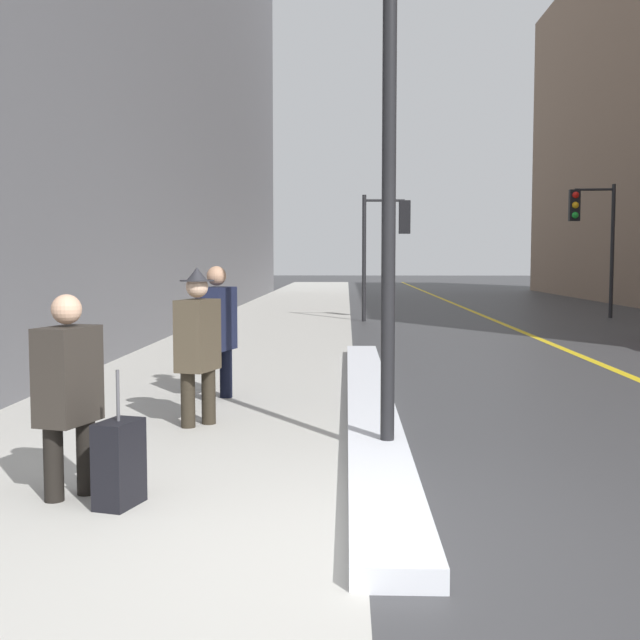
{
  "coord_description": "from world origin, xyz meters",
  "views": [
    {
      "loc": [
        -0.12,
        -4.5,
        1.69
      ],
      "look_at": [
        -0.4,
        4.0,
        1.05
      ],
      "focal_mm": 45.0,
      "sensor_mm": 36.0,
      "label": 1
    }
  ],
  "objects_px": {
    "pedestrian_in_glasses": "(198,340)",
    "rolling_suitcase": "(119,464)",
    "lamp_post": "(389,126)",
    "pedestrian_nearside": "(68,386)",
    "traffic_light_near": "(390,230)",
    "traffic_light_far": "(589,222)",
    "pedestrian_trailing": "(217,326)"
  },
  "relations": [
    {
      "from": "traffic_light_far",
      "to": "pedestrian_in_glasses",
      "type": "height_order",
      "value": "traffic_light_far"
    },
    {
      "from": "traffic_light_near",
      "to": "traffic_light_far",
      "type": "xyz_separation_m",
      "value": [
        5.82,
        1.47,
        0.3
      ]
    },
    {
      "from": "pedestrian_nearside",
      "to": "rolling_suitcase",
      "type": "height_order",
      "value": "pedestrian_nearside"
    },
    {
      "from": "pedestrian_trailing",
      "to": "pedestrian_in_glasses",
      "type": "bearing_deg",
      "value": 17.92
    },
    {
      "from": "pedestrian_nearside",
      "to": "pedestrian_in_glasses",
      "type": "xyz_separation_m",
      "value": [
        0.45,
        2.48,
        0.08
      ]
    },
    {
      "from": "traffic_light_near",
      "to": "pedestrian_trailing",
      "type": "height_order",
      "value": "traffic_light_near"
    },
    {
      "from": "lamp_post",
      "to": "pedestrian_in_glasses",
      "type": "distance_m",
      "value": 2.9
    },
    {
      "from": "pedestrian_in_glasses",
      "to": "rolling_suitcase",
      "type": "relative_size",
      "value": 1.7
    },
    {
      "from": "pedestrian_nearside",
      "to": "traffic_light_near",
      "type": "bearing_deg",
      "value": -174.97
    },
    {
      "from": "traffic_light_near",
      "to": "pedestrian_trailing",
      "type": "relative_size",
      "value": 2.13
    },
    {
      "from": "pedestrian_nearside",
      "to": "pedestrian_in_glasses",
      "type": "distance_m",
      "value": 2.52
    },
    {
      "from": "traffic_light_near",
      "to": "pedestrian_nearside",
      "type": "relative_size",
      "value": 2.37
    },
    {
      "from": "rolling_suitcase",
      "to": "traffic_light_far",
      "type": "bearing_deg",
      "value": 170.56
    },
    {
      "from": "pedestrian_in_glasses",
      "to": "rolling_suitcase",
      "type": "bearing_deg",
      "value": 14.68
    },
    {
      "from": "pedestrian_trailing",
      "to": "traffic_light_far",
      "type": "bearing_deg",
      "value": 164.22
    },
    {
      "from": "lamp_post",
      "to": "rolling_suitcase",
      "type": "distance_m",
      "value": 3.49
    },
    {
      "from": "traffic_light_near",
      "to": "traffic_light_far",
      "type": "distance_m",
      "value": 6.01
    },
    {
      "from": "pedestrian_in_glasses",
      "to": "traffic_light_far",
      "type": "bearing_deg",
      "value": 167.03
    },
    {
      "from": "traffic_light_far",
      "to": "pedestrian_in_glasses",
      "type": "distance_m",
      "value": 17.77
    },
    {
      "from": "lamp_post",
      "to": "pedestrian_nearside",
      "type": "xyz_separation_m",
      "value": [
        -2.3,
        -1.34,
        -2.0
      ]
    },
    {
      "from": "rolling_suitcase",
      "to": "pedestrian_trailing",
      "type": "bearing_deg",
      "value": -164.12
    },
    {
      "from": "traffic_light_far",
      "to": "pedestrian_in_glasses",
      "type": "bearing_deg",
      "value": 63.54
    },
    {
      "from": "pedestrian_nearside",
      "to": "pedestrian_in_glasses",
      "type": "bearing_deg",
      "value": -174.58
    },
    {
      "from": "traffic_light_near",
      "to": "rolling_suitcase",
      "type": "distance_m",
      "value": 17.04
    },
    {
      "from": "lamp_post",
      "to": "traffic_light_far",
      "type": "xyz_separation_m",
      "value": [
        6.64,
        16.63,
        -0.03
      ]
    },
    {
      "from": "lamp_post",
      "to": "pedestrian_nearside",
      "type": "relative_size",
      "value": 3.21
    },
    {
      "from": "lamp_post",
      "to": "traffic_light_far",
      "type": "relative_size",
      "value": 1.21
    },
    {
      "from": "traffic_light_far",
      "to": "rolling_suitcase",
      "type": "distance_m",
      "value": 20.21
    },
    {
      "from": "traffic_light_far",
      "to": "pedestrian_nearside",
      "type": "bearing_deg",
      "value": 65.8
    },
    {
      "from": "traffic_light_near",
      "to": "pedestrian_trailing",
      "type": "bearing_deg",
      "value": -104.96
    },
    {
      "from": "lamp_post",
      "to": "pedestrian_nearside",
      "type": "height_order",
      "value": "lamp_post"
    },
    {
      "from": "lamp_post",
      "to": "pedestrian_trailing",
      "type": "distance_m",
      "value": 3.82
    }
  ]
}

